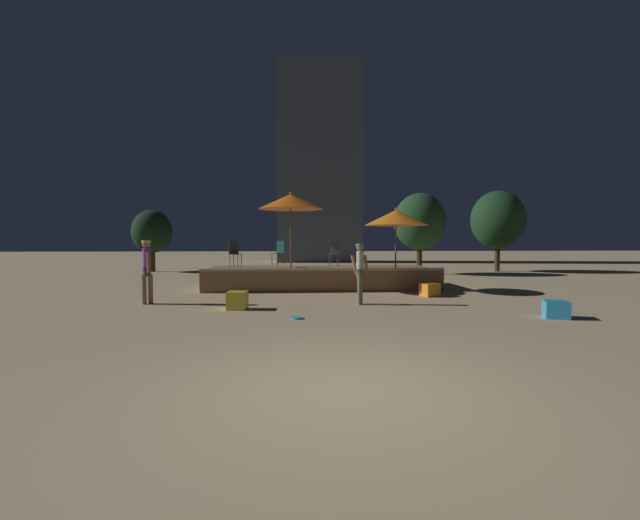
{
  "coord_description": "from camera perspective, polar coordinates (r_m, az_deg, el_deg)",
  "views": [
    {
      "loc": [
        -0.62,
        -4.86,
        1.75
      ],
      "look_at": [
        0.0,
        4.53,
        1.3
      ],
      "focal_mm": 24.0,
      "sensor_mm": 36.0,
      "label": 1
    }
  ],
  "objects": [
    {
      "name": "bistro_chair_2",
      "position": [
        16.03,
        -5.46,
        1.26
      ],
      "size": [
        0.48,
        0.48,
        0.9
      ],
      "rotation": [
        0.0,
        0.0,
        5.6
      ],
      "color": "#1E4C47",
      "rests_on": "wooden_deck"
    },
    {
      "name": "person_0",
      "position": [
        12.51,
        -22.09,
        -0.99
      ],
      "size": [
        0.3,
        0.41,
        1.74
      ],
      "rotation": [
        0.0,
        0.0,
        0.56
      ],
      "color": "#997051",
      "rests_on": "ground"
    },
    {
      "name": "cube_seat_0",
      "position": [
        13.69,
        14.41,
        -3.87
      ],
      "size": [
        0.6,
        0.6,
        0.4
      ],
      "rotation": [
        0.0,
        0.0,
        0.33
      ],
      "color": "orange",
      "rests_on": "ground"
    },
    {
      "name": "background_tree_0",
      "position": [
        22.33,
        13.15,
        5.0
      ],
      "size": [
        2.6,
        2.6,
        4.11
      ],
      "color": "#3D2B1C",
      "rests_on": "ground"
    },
    {
      "name": "cube_seat_2",
      "position": [
        10.99,
        -10.96,
        -5.3
      ],
      "size": [
        0.52,
        0.52,
        0.45
      ],
      "rotation": [
        0.0,
        0.0,
        -0.09
      ],
      "color": "yellow",
      "rests_on": "ground"
    },
    {
      "name": "frisbee_disc",
      "position": [
        9.56,
        -3.11,
        -7.72
      ],
      "size": [
        0.27,
        0.27,
        0.03
      ],
      "color": "#33B2D8",
      "rests_on": "ground"
    },
    {
      "name": "ground_plane",
      "position": [
        5.2,
        3.46,
        -16.96
      ],
      "size": [
        120.0,
        120.0,
        0.0
      ],
      "primitive_type": "plane",
      "color": "tan"
    },
    {
      "name": "wooden_deck",
      "position": [
        15.65,
        0.14,
        -2.37
      ],
      "size": [
        8.17,
        2.86,
        0.8
      ],
      "color": "olive",
      "rests_on": "ground"
    },
    {
      "name": "bistro_chair_0",
      "position": [
        15.06,
        1.97,
        1.18
      ],
      "size": [
        0.43,
        0.43,
        0.9
      ],
      "rotation": [
        0.0,
        0.0,
        5.97
      ],
      "color": "#47474C",
      "rests_on": "wooden_deck"
    },
    {
      "name": "bistro_chair_1",
      "position": [
        15.21,
        -11.33,
        1.15
      ],
      "size": [
        0.47,
        0.47,
        0.9
      ],
      "rotation": [
        0.0,
        0.0,
        0.55
      ],
      "color": "#2D3338",
      "rests_on": "wooden_deck"
    },
    {
      "name": "cube_seat_1",
      "position": [
        10.97,
        28.95,
        -5.79
      ],
      "size": [
        0.63,
        0.63,
        0.38
      ],
      "rotation": [
        0.0,
        0.0,
        -0.34
      ],
      "color": "#2D9EDB",
      "rests_on": "ground"
    },
    {
      "name": "patio_umbrella_1",
      "position": [
        14.58,
        -3.93,
        7.75
      ],
      "size": [
        2.19,
        2.19,
        3.37
      ],
      "color": "brown",
      "rests_on": "ground"
    },
    {
      "name": "patio_umbrella_0",
      "position": [
        14.73,
        10.09,
        5.56
      ],
      "size": [
        2.16,
        2.16,
        2.83
      ],
      "color": "brown",
      "rests_on": "ground"
    },
    {
      "name": "background_tree_1",
      "position": [
        25.58,
        22.63,
        4.97
      ],
      "size": [
        2.89,
        2.89,
        4.44
      ],
      "color": "#3D2B1C",
      "rests_on": "ground"
    },
    {
      "name": "person_1",
      "position": [
        11.59,
        5.36,
        -1.42
      ],
      "size": [
        0.49,
        0.29,
        1.65
      ],
      "rotation": [
        0.0,
        0.0,
        4.47
      ],
      "color": "#997051",
      "rests_on": "ground"
    },
    {
      "name": "distant_building",
      "position": [
        34.7,
        -0.14,
        12.69
      ],
      "size": [
        6.61,
        3.2,
        15.51
      ],
      "color": "#4C5666",
      "rests_on": "ground"
    },
    {
      "name": "background_tree_2",
      "position": [
        25.11,
        -21.49,
        3.53
      ],
      "size": [
        2.13,
        2.13,
        3.37
      ],
      "color": "#3D2B1C",
      "rests_on": "ground"
    }
  ]
}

